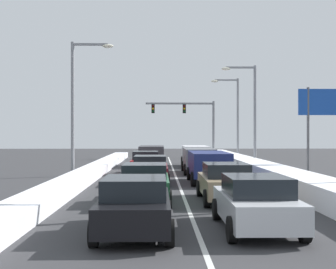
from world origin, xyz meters
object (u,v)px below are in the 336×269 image
at_px(street_lamp_right_far, 234,112).
at_px(street_lamp_right_mid, 250,107).
at_px(roadside_sign_right, 324,112).
at_px(sedan_black_center_lane_nearest, 135,205).
at_px(suv_white_right_lane_fifth, 195,154).
at_px(street_lamp_left_mid, 78,96).
at_px(suv_charcoal_center_lane_fifth, 152,154).
at_px(sedan_tan_right_lane_second, 225,182).
at_px(traffic_light_gantry, 192,117).
at_px(sedan_maroon_center_lane_third, 150,170).
at_px(suv_navy_right_lane_third, 209,164).
at_px(sedan_red_center_lane_fourth, 146,162).
at_px(sedan_green_center_lane_second, 145,183).
at_px(sedan_silver_right_lane_nearest, 256,203).
at_px(suv_gray_right_lane_fourth, 199,158).

bearing_deg(street_lamp_right_far, street_lamp_right_mid, -91.30).
bearing_deg(roadside_sign_right, sedan_black_center_lane_nearest, -123.52).
relative_size(suv_white_right_lane_fifth, street_lamp_left_mid, 0.58).
bearing_deg(street_lamp_right_mid, suv_white_right_lane_fifth, 147.60).
bearing_deg(suv_charcoal_center_lane_fifth, street_lamp_left_mid, -116.54).
bearing_deg(sedan_tan_right_lane_second, traffic_light_gantry, 88.28).
bearing_deg(sedan_maroon_center_lane_third, suv_charcoal_center_lane_fifth, 90.61).
distance_m(suv_navy_right_lane_third, sedan_red_center_lane_fourth, 6.85).
bearing_deg(roadside_sign_right, street_lamp_left_mid, 176.48).
bearing_deg(suv_white_right_lane_fifth, suv_charcoal_center_lane_fifth, 175.64).
bearing_deg(sedan_green_center_lane_second, sedan_maroon_center_lane_third, 89.33).
distance_m(sedan_tan_right_lane_second, street_lamp_right_far, 27.03).
bearing_deg(street_lamp_left_mid, sedan_silver_right_lane_nearest, -65.30).
xyz_separation_m(sedan_silver_right_lane_nearest, roadside_sign_right, (7.43, 15.84, 3.25)).
xyz_separation_m(street_lamp_left_mid, roadside_sign_right, (15.15, -0.93, -0.99)).
bearing_deg(suv_charcoal_center_lane_fifth, sedan_silver_right_lane_nearest, -82.71).
bearing_deg(suv_navy_right_lane_third, sedan_tan_right_lane_second, -90.63).
bearing_deg(sedan_red_center_lane_fourth, sedan_maroon_center_lane_third, -86.21).
bearing_deg(street_lamp_right_mid, sedan_black_center_lane_nearest, -107.95).
relative_size(sedan_tan_right_lane_second, suv_white_right_lane_fifth, 0.92).
relative_size(sedan_tan_right_lane_second, street_lamp_right_far, 0.57).
bearing_deg(traffic_light_gantry, sedan_red_center_lane_fourth, -102.50).
relative_size(sedan_black_center_lane_nearest, suv_charcoal_center_lane_fifth, 0.92).
bearing_deg(sedan_green_center_lane_second, roadside_sign_right, 44.52).
relative_size(sedan_black_center_lane_nearest, roadside_sign_right, 0.82).
distance_m(sedan_silver_right_lane_nearest, sedan_maroon_center_lane_third, 12.53).
distance_m(suv_gray_right_lane_fourth, street_lamp_right_mid, 6.76).
height_order(street_lamp_right_far, street_lamp_left_mid, street_lamp_left_mid).
distance_m(sedan_silver_right_lane_nearest, street_lamp_left_mid, 18.95).
xyz_separation_m(sedan_silver_right_lane_nearest, sedan_green_center_lane_second, (-3.22, 5.37, 0.00)).
height_order(sedan_black_center_lane_nearest, traffic_light_gantry, traffic_light_gantry).
bearing_deg(sedan_black_center_lane_nearest, sedan_maroon_center_lane_third, 89.23).
distance_m(sedan_black_center_lane_nearest, suv_charcoal_center_lane_fifth, 26.02).
xyz_separation_m(suv_gray_right_lane_fourth, sedan_red_center_lane_fourth, (-3.55, -0.63, -0.25)).
height_order(sedan_tan_right_lane_second, suv_white_right_lane_fifth, suv_white_right_lane_fifth).
relative_size(suv_white_right_lane_fifth, sedan_green_center_lane_second, 1.09).
bearing_deg(suv_charcoal_center_lane_fifth, suv_white_right_lane_fifth, -4.36).
relative_size(sedan_maroon_center_lane_third, traffic_light_gantry, 0.60).
bearing_deg(street_lamp_right_mid, traffic_light_gantry, 101.70).
bearing_deg(suv_white_right_lane_fifth, suv_navy_right_lane_third, -91.08).
height_order(sedan_silver_right_lane_nearest, street_lamp_right_mid, street_lamp_right_mid).
bearing_deg(suv_gray_right_lane_fourth, suv_charcoal_center_lane_fifth, 116.55).
bearing_deg(sedan_red_center_lane_fourth, sedan_black_center_lane_nearest, -89.24).
distance_m(sedan_tan_right_lane_second, suv_gray_right_lane_fourth, 13.51).
height_order(sedan_silver_right_lane_nearest, street_lamp_left_mid, street_lamp_left_mid).
distance_m(street_lamp_left_mid, roadside_sign_right, 15.21).
distance_m(sedan_silver_right_lane_nearest, roadside_sign_right, 17.80).
xyz_separation_m(street_lamp_right_mid, street_lamp_left_mid, (-11.94, -6.10, 0.30)).
bearing_deg(suv_white_right_lane_fifth, roadside_sign_right, -53.08).
xyz_separation_m(sedan_silver_right_lane_nearest, suv_navy_right_lane_third, (0.02, 12.62, 0.25)).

